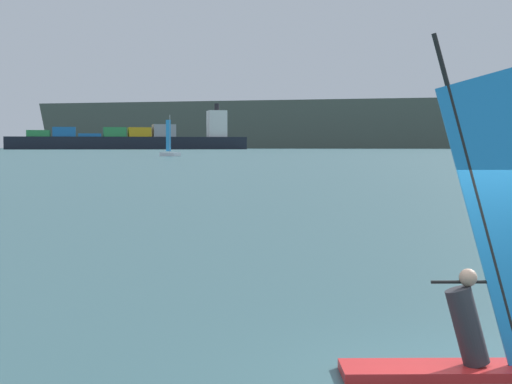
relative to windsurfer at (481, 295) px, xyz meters
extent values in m
plane|color=#386066|center=(0.04, -0.34, -0.98)|extent=(4000.00, 4000.00, 0.00)
cube|color=red|center=(-0.51, -0.02, -0.92)|extent=(2.39, 0.85, 0.12)
cylinder|color=black|center=(-0.05, 0.00, 1.13)|extent=(1.18, 0.11, 4.01)
cylinder|color=black|center=(0.04, 0.00, 0.16)|extent=(1.31, 0.09, 0.04)
cylinder|color=#2D2D33|center=(-0.16, -0.01, -0.39)|extent=(0.57, 0.34, 1.01)
sphere|color=tan|center=(-0.16, -0.01, 0.21)|extent=(0.22, 0.22, 0.22)
cube|color=black|center=(-126.73, 679.53, 4.19)|extent=(197.33, 69.65, 10.35)
cube|color=silver|center=(-53.89, 697.14, 20.58)|extent=(18.90, 20.78, 22.42)
cylinder|color=black|center=(-53.89, 697.14, 34.79)|extent=(4.00, 4.00, 6.00)
cube|color=#99999E|center=(-97.70, 686.55, 14.57)|extent=(22.90, 25.30, 10.40)
cube|color=gold|center=(-117.51, 681.76, 13.27)|extent=(22.90, 25.30, 7.80)
cube|color=#2D8C47|center=(-137.31, 676.98, 13.27)|extent=(22.90, 25.30, 7.80)
cube|color=#1E66AD|center=(-157.12, 672.19, 10.67)|extent=(22.90, 25.30, 2.60)
cube|color=#1E66AD|center=(-176.93, 667.40, 13.27)|extent=(22.90, 25.30, 7.80)
cube|color=#2D8C47|center=(-196.74, 662.61, 11.97)|extent=(22.90, 25.30, 5.20)
cube|color=#4C564C|center=(-47.93, 1169.90, 25.92)|extent=(1420.91, 781.82, 53.80)
cube|color=white|center=(-31.74, 216.30, -0.46)|extent=(6.51, 7.28, 1.04)
cylinder|color=#B2B2B7|center=(-31.74, 216.30, 5.16)|extent=(0.16, 0.16, 10.21)
cube|color=#268CD8|center=(-32.24, 216.92, 4.65)|extent=(1.57, 1.91, 8.58)
camera|label=1|loc=(-2.47, -10.02, 1.80)|focal=58.37mm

